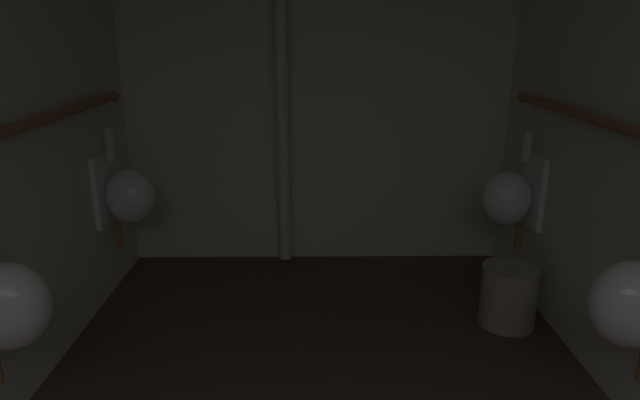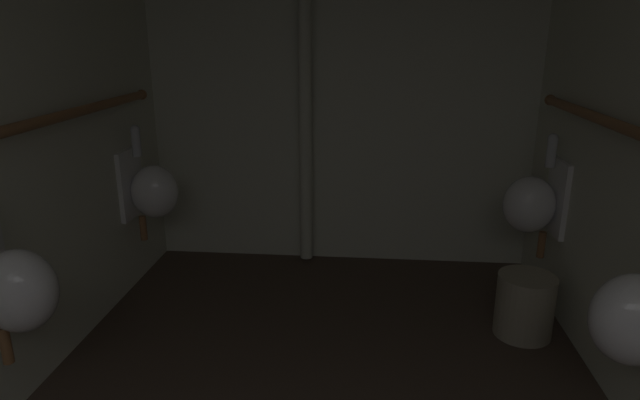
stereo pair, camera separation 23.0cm
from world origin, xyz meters
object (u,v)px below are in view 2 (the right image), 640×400
object	(u,v)px
urinal_left_far	(151,190)
waste_bin	(525,305)
urinal_right_far	(533,203)
standpipe_back_wall	(305,92)
urinal_left_mid	(13,288)

from	to	relation	value
urinal_left_far	waste_bin	size ratio (longest dim) A/B	2.17
urinal_right_far	standpipe_back_wall	world-z (taller)	standpipe_back_wall
urinal_left_mid	waste_bin	size ratio (longest dim) A/B	2.17
urinal_left_far	urinal_right_far	xyz separation A→B (m)	(2.34, -0.06, 0.00)
standpipe_back_wall	urinal_left_far	bearing A→B (deg)	-154.53
urinal_left_mid	urinal_left_far	bearing A→B (deg)	90.00
urinal_left_far	waste_bin	distance (m)	2.34
urinal_left_mid	waste_bin	distance (m)	2.48
urinal_left_mid	waste_bin	world-z (taller)	urinal_left_mid
urinal_left_far	urinal_left_mid	bearing A→B (deg)	-90.00
urinal_right_far	waste_bin	xyz separation A→B (m)	(-0.10, -0.39, -0.47)
urinal_left_far	standpipe_back_wall	xyz separation A→B (m)	(0.94, 0.45, 0.57)
urinal_left_far	urinal_right_far	world-z (taller)	same
urinal_left_mid	standpipe_back_wall	size ratio (longest dim) A/B	0.32
urinal_left_far	waste_bin	world-z (taller)	urinal_left_far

